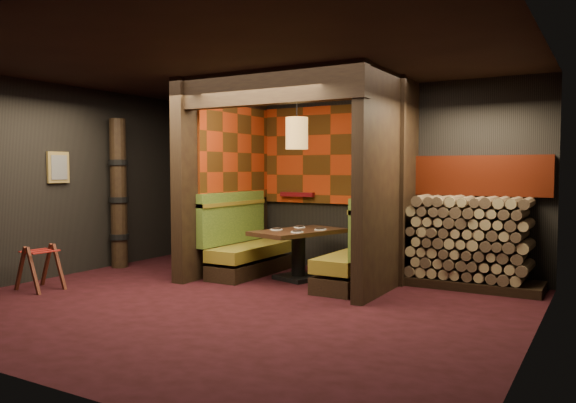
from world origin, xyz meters
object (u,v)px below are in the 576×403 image
(booth_bench_left, at_px, (245,248))
(booth_bench_right, at_px, (360,258))
(totem_column, at_px, (119,194))
(dining_table, at_px, (298,246))
(firewood_stack, at_px, (475,243))
(pendant_lamp, at_px, (297,133))
(luggage_rack, at_px, (40,266))

(booth_bench_left, xyz_separation_m, booth_bench_right, (1.89, 0.00, 0.00))
(booth_bench_left, xyz_separation_m, totem_column, (-2.09, -0.55, 0.79))
(booth_bench_left, bearing_deg, dining_table, 1.63)
(dining_table, xyz_separation_m, firewood_stack, (2.33, 0.67, 0.13))
(booth_bench_left, bearing_deg, pendant_lamp, -1.49)
(firewood_stack, bearing_deg, booth_bench_right, -152.65)
(booth_bench_right, height_order, luggage_rack, booth_bench_right)
(luggage_rack, xyz_separation_m, totem_column, (-0.39, 1.74, 0.87))
(booth_bench_left, height_order, firewood_stack, firewood_stack)
(pendant_lamp, bearing_deg, luggage_rack, -139.07)
(booth_bench_right, distance_m, pendant_lamp, 1.96)
(booth_bench_left, bearing_deg, firewood_stack, 12.17)
(pendant_lamp, bearing_deg, booth_bench_left, 178.51)
(booth_bench_right, relative_size, pendant_lamp, 1.64)
(booth_bench_right, distance_m, totem_column, 4.10)
(dining_table, height_order, luggage_rack, dining_table)
(totem_column, bearing_deg, luggage_rack, -77.50)
(luggage_rack, bearing_deg, booth_bench_right, 32.55)
(totem_column, height_order, firewood_stack, totem_column)
(luggage_rack, relative_size, firewood_stack, 0.37)
(booth_bench_left, height_order, luggage_rack, booth_bench_left)
(booth_bench_left, relative_size, firewood_stack, 0.92)
(pendant_lamp, relative_size, totem_column, 0.41)
(booth_bench_left, relative_size, pendant_lamp, 1.64)
(booth_bench_left, bearing_deg, luggage_rack, -126.56)
(dining_table, height_order, pendant_lamp, pendant_lamp)
(totem_column, distance_m, firewood_stack, 5.51)
(luggage_rack, bearing_deg, dining_table, 41.55)
(luggage_rack, bearing_deg, booth_bench_left, 53.44)
(booth_bench_left, height_order, totem_column, totem_column)
(booth_bench_right, xyz_separation_m, luggage_rack, (-3.59, -2.29, -0.09))
(firewood_stack, bearing_deg, dining_table, -163.87)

